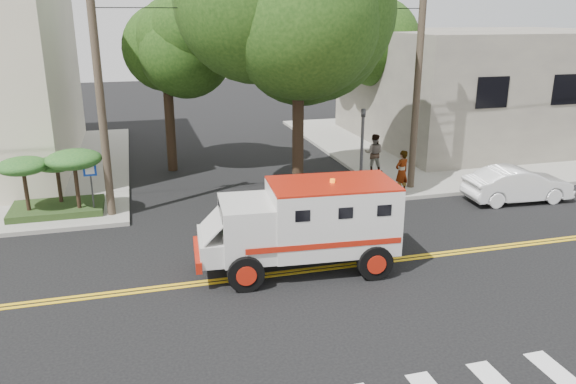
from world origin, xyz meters
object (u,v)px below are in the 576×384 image
object	(u,v)px
parked_sedan	(518,184)
pedestrian_b	(374,153)
armored_truck	(307,221)
pedestrian_a	(402,172)

from	to	relation	value
parked_sedan	pedestrian_b	bearing A→B (deg)	42.15
armored_truck	parked_sedan	bearing A→B (deg)	24.80
armored_truck	parked_sedan	distance (m)	10.43
parked_sedan	armored_truck	bearing A→B (deg)	114.33
pedestrian_b	armored_truck	bearing A→B (deg)	84.71
pedestrian_a	pedestrian_b	bearing A→B (deg)	-113.42
parked_sedan	pedestrian_b	distance (m)	6.29
parked_sedan	pedestrian_a	size ratio (longest dim) A/B	2.34
pedestrian_a	pedestrian_b	distance (m)	3.22
armored_truck	pedestrian_b	distance (m)	10.38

